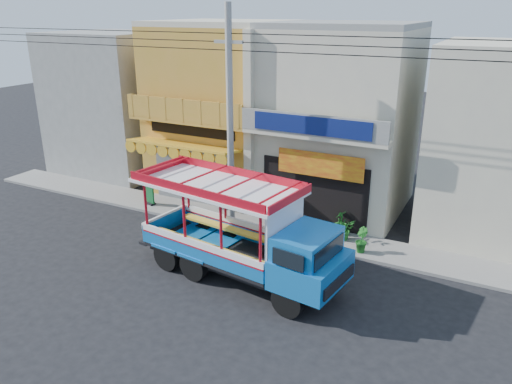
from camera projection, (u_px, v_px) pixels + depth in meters
ground at (211, 268)px, 17.95m from camera, size 90.00×90.00×0.00m
sidewalk at (260, 226)px, 21.26m from camera, size 30.00×2.00×0.12m
shophouse_left at (225, 108)px, 24.88m from camera, size 6.00×7.50×8.24m
shophouse_right at (340, 119)px, 22.31m from camera, size 6.00×6.75×8.24m
party_pilaster at (249, 129)px, 21.03m from camera, size 0.35×0.30×8.00m
filler_building_left at (118, 102)px, 28.02m from camera, size 6.00×6.00×7.60m
utility_pole at (233, 111)px, 19.32m from camera, size 28.00×0.26×9.00m
songthaew_truck at (253, 237)px, 16.39m from camera, size 7.78×3.43×3.51m
green_sign at (150, 197)px, 23.30m from camera, size 0.58×0.38×0.89m
potted_plant_a at (344, 229)px, 19.73m from camera, size 1.04×1.04×0.88m
potted_plant_b at (361, 240)px, 18.72m from camera, size 0.62×0.66×0.96m
potted_plant_c at (341, 222)px, 20.22m from camera, size 0.57×0.57×1.00m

